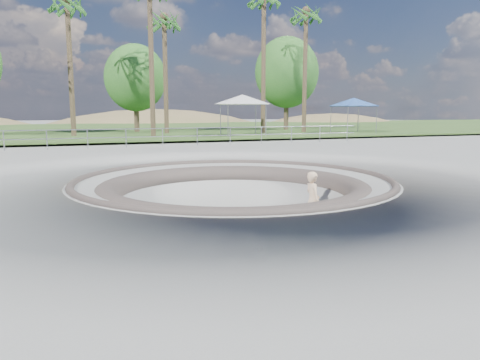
{
  "coord_description": "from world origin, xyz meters",
  "views": [
    {
      "loc": [
        -4.94,
        -14.08,
        2.27
      ],
      "look_at": [
        0.38,
        0.45,
        -0.1
      ],
      "focal_mm": 35.0,
      "sensor_mm": 36.0,
      "label": 1
    }
  ],
  "objects": [
    {
      "name": "ground",
      "position": [
        0.0,
        0.0,
        0.0
      ],
      "size": [
        180.0,
        180.0,
        0.0
      ],
      "primitive_type": "plane",
      "color": "gray",
      "rests_on": "ground"
    },
    {
      "name": "skate_bowl",
      "position": [
        0.0,
        0.0,
        -1.83
      ],
      "size": [
        14.0,
        14.0,
        4.1
      ],
      "color": "gray",
      "rests_on": "ground"
    },
    {
      "name": "grass_strip",
      "position": [
        0.0,
        34.0,
        0.22
      ],
      "size": [
        180.0,
        36.0,
        0.12
      ],
      "color": "#325020",
      "rests_on": "ground"
    },
    {
      "name": "distant_hills",
      "position": [
        3.78,
        57.17,
        -7.02
      ],
      "size": [
        103.2,
        45.0,
        28.6
      ],
      "color": "brown",
      "rests_on": "ground"
    },
    {
      "name": "safety_railing",
      "position": [
        0.0,
        12.0,
        0.69
      ],
      "size": [
        25.0,
        0.06,
        1.03
      ],
      "color": "gray",
      "rests_on": "ground"
    },
    {
      "name": "skateboard",
      "position": [
        2.7,
        -0.37,
        -1.83
      ],
      "size": [
        0.93,
        0.34,
        0.09
      ],
      "color": "brown",
      "rests_on": "ground"
    },
    {
      "name": "skater",
      "position": [
        2.7,
        -0.37,
        -0.81
      ],
      "size": [
        0.52,
        0.75,
        2.0
      ],
      "primitive_type": "imported",
      "rotation": [
        0.0,
        0.0,
        1.52
      ],
      "color": "#DAB38D",
      "rests_on": "skateboard"
    },
    {
      "name": "canopy_white",
      "position": [
        7.35,
        18.91,
        2.92
      ],
      "size": [
        5.93,
        5.93,
        3.01
      ],
      "color": "gray",
      "rests_on": "ground"
    },
    {
      "name": "canopy_blue",
      "position": [
        17.34,
        19.39,
        2.79
      ],
      "size": [
        5.68,
        5.68,
        2.87
      ],
      "color": "gray",
      "rests_on": "ground"
    },
    {
      "name": "palm_b",
      "position": [
        -4.56,
        22.46,
        9.3
      ],
      "size": [
        2.6,
        2.6,
        10.53
      ],
      "color": "brown",
      "rests_on": "ground"
    },
    {
      "name": "palm_d",
      "position": [
        2.56,
        23.62,
        8.79
      ],
      "size": [
        2.6,
        2.6,
        9.98
      ],
      "color": "brown",
      "rests_on": "ground"
    },
    {
      "name": "palm_e",
      "position": [
        10.15,
        21.58,
        10.52
      ],
      "size": [
        2.6,
        2.6,
        11.86
      ],
      "color": "brown",
      "rests_on": "ground"
    },
    {
      "name": "palm_f",
      "position": [
        13.95,
        21.64,
        9.6
      ],
      "size": [
        2.6,
        2.6,
        10.86
      ],
      "color": "brown",
      "rests_on": "ground"
    },
    {
      "name": "bushy_tree_mid",
      "position": [
        0.69,
        27.3,
        4.85
      ],
      "size": [
        5.23,
        4.76,
        7.55
      ],
      "color": "brown",
      "rests_on": "ground"
    },
    {
      "name": "bushy_tree_right",
      "position": [
        14.65,
        26.58,
        5.61
      ],
      "size": [
        6.07,
        5.52,
        8.76
      ],
      "color": "brown",
      "rests_on": "ground"
    }
  ]
}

